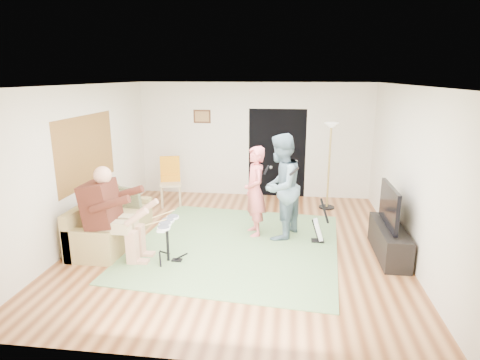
# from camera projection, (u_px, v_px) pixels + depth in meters

# --- Properties ---
(floor) EXTENTS (6.00, 6.00, 0.00)m
(floor) POSITION_uv_depth(u_px,v_px,m) (238.00, 244.00, 7.00)
(floor) COLOR brown
(floor) RESTS_ON ground
(walls) EXTENTS (5.50, 6.00, 2.70)m
(walls) POSITION_uv_depth(u_px,v_px,m) (238.00, 169.00, 6.66)
(walls) COLOR beige
(walls) RESTS_ON floor
(ceiling) EXTENTS (6.00, 6.00, 0.00)m
(ceiling) POSITION_uv_depth(u_px,v_px,m) (237.00, 85.00, 6.32)
(ceiling) COLOR white
(ceiling) RESTS_ON walls
(window_blinds) EXTENTS (0.00, 2.05, 2.05)m
(window_blinds) POSITION_uv_depth(u_px,v_px,m) (87.00, 151.00, 7.14)
(window_blinds) COLOR olive
(window_blinds) RESTS_ON walls
(doorway) EXTENTS (2.10, 0.00, 2.10)m
(doorway) POSITION_uv_depth(u_px,v_px,m) (277.00, 153.00, 9.54)
(doorway) COLOR black
(doorway) RESTS_ON walls
(picture_frame) EXTENTS (0.42, 0.03, 0.32)m
(picture_frame) POSITION_uv_depth(u_px,v_px,m) (202.00, 116.00, 9.54)
(picture_frame) COLOR #3F2314
(picture_frame) RESTS_ON walls
(area_rug) EXTENTS (3.72, 3.86, 0.02)m
(area_rug) POSITION_uv_depth(u_px,v_px,m) (236.00, 245.00, 6.95)
(area_rug) COLOR #5E824F
(area_rug) RESTS_ON floor
(sofa) EXTENTS (0.79, 1.92, 0.78)m
(sofa) POSITION_uv_depth(u_px,v_px,m) (108.00, 227.00, 7.06)
(sofa) COLOR #9F874F
(sofa) RESTS_ON floor
(drummer) EXTENTS (0.98, 0.55, 1.51)m
(drummer) POSITION_uv_depth(u_px,v_px,m) (114.00, 224.00, 6.30)
(drummer) COLOR #481E14
(drummer) RESTS_ON sofa
(drum_kit) EXTENTS (0.37, 0.67, 0.69)m
(drum_kit) POSITION_uv_depth(u_px,v_px,m) (168.00, 244.00, 6.27)
(drum_kit) COLOR black
(drum_kit) RESTS_ON floor
(singer) EXTENTS (0.57, 0.70, 1.65)m
(singer) POSITION_uv_depth(u_px,v_px,m) (255.00, 191.00, 7.22)
(singer) COLOR #DB5F63
(singer) RESTS_ON floor
(microphone) EXTENTS (0.06, 0.06, 0.24)m
(microphone) POSITION_uv_depth(u_px,v_px,m) (266.00, 170.00, 7.09)
(microphone) COLOR black
(microphone) RESTS_ON singer
(guitarist) EXTENTS (1.01, 1.12, 1.89)m
(guitarist) POSITION_uv_depth(u_px,v_px,m) (280.00, 187.00, 7.07)
(guitarist) COLOR slate
(guitarist) RESTS_ON floor
(guitar_held) EXTENTS (0.26, 0.61, 0.26)m
(guitar_held) POSITION_uv_depth(u_px,v_px,m) (292.00, 168.00, 6.96)
(guitar_held) COLOR silver
(guitar_held) RESTS_ON guitarist
(guitar_spare) EXTENTS (0.29, 0.26, 0.81)m
(guitar_spare) POSITION_uv_depth(u_px,v_px,m) (319.00, 230.00, 7.02)
(guitar_spare) COLOR black
(guitar_spare) RESTS_ON floor
(torchiere_lamp) EXTENTS (0.34, 0.34, 1.88)m
(torchiere_lamp) POSITION_uv_depth(u_px,v_px,m) (330.00, 151.00, 8.57)
(torchiere_lamp) COLOR black
(torchiere_lamp) RESTS_ON floor
(dining_chair) EXTENTS (0.57, 0.60, 1.09)m
(dining_chair) POSITION_uv_depth(u_px,v_px,m) (171.00, 188.00, 9.03)
(dining_chair) COLOR tan
(dining_chair) RESTS_ON floor
(tv_cabinet) EXTENTS (0.40, 1.40, 0.50)m
(tv_cabinet) POSITION_uv_depth(u_px,v_px,m) (389.00, 241.00, 6.50)
(tv_cabinet) COLOR black
(tv_cabinet) RESTS_ON floor
(television) EXTENTS (0.06, 1.07, 0.65)m
(television) POSITION_uv_depth(u_px,v_px,m) (389.00, 206.00, 6.35)
(television) COLOR black
(television) RESTS_ON tv_cabinet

